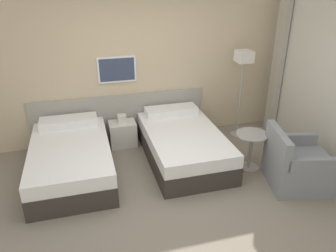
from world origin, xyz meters
The scene contains 8 objects.
ground_plane centered at (0.00, 0.00, 0.00)m, with size 16.00×16.00×0.00m, color slate.
wall_headboard centered at (-0.03, 2.04, 1.29)m, with size 10.00×0.10×2.70m.
bed_near_door centered at (-1.28, 1.03, 0.26)m, with size 1.14×1.91×0.63m.
bed_near_window centered at (0.46, 1.03, 0.26)m, with size 1.14×1.91×0.63m.
nightstand centered at (-0.41, 1.75, 0.23)m, with size 0.45×0.35×0.57m.
floor_lamp centered at (1.70, 1.59, 1.34)m, with size 0.26×0.26×1.58m.
side_table centered at (1.36, 0.49, 0.41)m, with size 0.48×0.48×0.59m.
armchair centered at (1.80, -0.07, 0.28)m, with size 0.98×0.96×0.84m.
Camera 1 is at (-1.01, -3.38, 2.75)m, focal length 35.00 mm.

